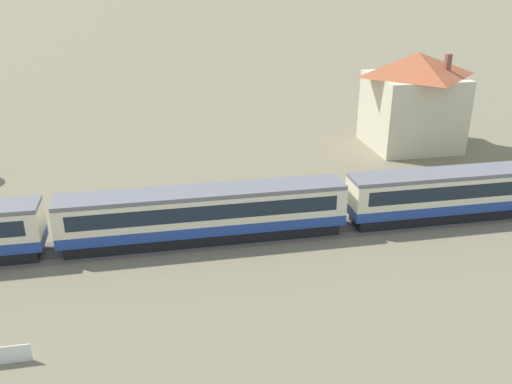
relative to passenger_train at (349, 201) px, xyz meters
name	(u,v)px	position (x,y,z in m)	size (l,w,h in m)	color
ground_plane	(452,216)	(9.04, 0.14, -2.23)	(600.00, 600.00, 0.00)	#7A7056
passenger_train	(349,201)	(0.00, 0.00, 0.00)	(86.30, 2.88, 4.02)	#234293
railway_track	(341,227)	(-0.50, 0.00, -2.22)	(153.33, 3.60, 0.04)	#665B51
station_house_terracotta_roof	(413,99)	(13.73, 18.03, 3.09)	(9.77, 9.35, 10.35)	beige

